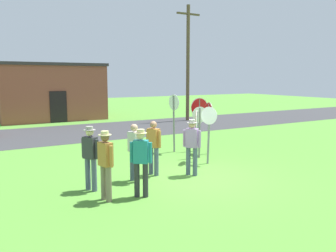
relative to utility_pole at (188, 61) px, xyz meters
name	(u,v)px	position (x,y,z in m)	size (l,w,h in m)	color
ground_plane	(194,177)	(-7.51, -11.79, -4.11)	(80.00, 80.00, 0.00)	#518E33
street_asphalt	(90,131)	(-7.51, -1.49, -4.11)	(60.00, 6.40, 0.01)	#38383A
building_background	(50,91)	(-8.13, 6.00, -2.11)	(7.18, 5.51, 3.99)	brown
utility_pole	(188,61)	(0.00, 0.00, 0.00)	(1.80, 0.24, 7.87)	brown
stop_sign_leaning_right	(197,127)	(-6.34, -10.23, -2.85)	(0.46, 0.55, 1.87)	slate
stop_sign_nearest	(199,115)	(-5.14, -8.69, -2.62)	(0.78, 0.14, 2.19)	slate
stop_sign_rear_right	(174,114)	(-6.19, -8.42, -2.56)	(0.12, 0.63, 2.34)	slate
stop_sign_low_front	(209,119)	(-5.19, -9.40, -2.72)	(0.21, 0.77, 2.05)	slate
stop_sign_far_back	(199,124)	(-5.87, -9.74, -2.83)	(0.61, 0.11, 1.93)	slate
stop_sign_tallest	(209,126)	(-6.11, -10.64, -2.78)	(0.30, 0.58, 2.00)	slate
person_with_sunhat	(192,144)	(-7.45, -11.58, -3.13)	(0.40, 0.46, 1.74)	#4C5670
person_holding_notes	(154,145)	(-8.45, -10.96, -3.16)	(0.34, 0.54, 1.69)	#4C5670
person_on_left	(134,149)	(-9.24, -11.26, -3.16)	(0.30, 0.56, 1.69)	#4C5670
person_in_dark_shirt	(141,159)	(-9.65, -12.55, -3.13)	(0.47, 0.39, 1.74)	#2D2D33
person_in_teal	(106,162)	(-10.51, -12.37, -3.13)	(0.32, 0.56, 1.74)	#7A6B56
person_near_signs	(90,155)	(-10.59, -11.43, -3.13)	(0.37, 0.50, 1.74)	#4C5670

